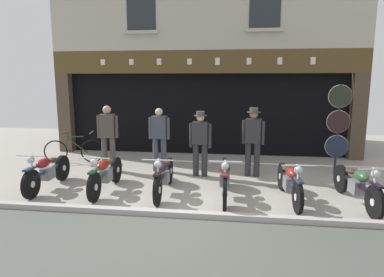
{
  "coord_description": "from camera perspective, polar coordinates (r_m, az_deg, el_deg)",
  "views": [
    {
      "loc": [
        1.07,
        -5.62,
        2.43
      ],
      "look_at": [
        -0.06,
        2.79,
        0.94
      ],
      "focal_mm": 31.95,
      "sensor_mm": 36.0,
      "label": 1
    }
  ],
  "objects": [
    {
      "name": "ground",
      "position": [
        5.36,
        -4.97,
        -17.55
      ],
      "size": [
        21.75,
        22.0,
        0.18
      ],
      "color": "#9E968C"
    },
    {
      "name": "shop_facade",
      "position": [
        12.72,
        2.82,
        6.44
      ],
      "size": [
        10.05,
        4.42,
        5.96
      ],
      "color": "black",
      "rests_on": "ground"
    },
    {
      "name": "motorcycle_far_left",
      "position": [
        8.25,
        -23.05,
        -5.02
      ],
      "size": [
        0.62,
        1.92,
        0.9
      ],
      "rotation": [
        0.0,
        0.0,
        3.16
      ],
      "color": "black",
      "rests_on": "ground"
    },
    {
      "name": "motorcycle_left",
      "position": [
        7.67,
        -14.24,
        -5.63
      ],
      "size": [
        0.62,
        1.95,
        0.9
      ],
      "rotation": [
        0.0,
        0.0,
        3.16
      ],
      "color": "black",
      "rests_on": "ground"
    },
    {
      "name": "motorcycle_center_left",
      "position": [
        7.31,
        -4.75,
        -6.08
      ],
      "size": [
        0.62,
        2.02,
        0.91
      ],
      "rotation": [
        0.0,
        0.0,
        3.18
      ],
      "color": "black",
      "rests_on": "ground"
    },
    {
      "name": "motorcycle_center",
      "position": [
        7.1,
        5.45,
        -6.43
      ],
      "size": [
        0.62,
        2.09,
        0.93
      ],
      "rotation": [
        0.0,
        0.0,
        3.19
      ],
      "color": "black",
      "rests_on": "ground"
    },
    {
      "name": "motorcycle_center_right",
      "position": [
        7.16,
        16.0,
        -6.83
      ],
      "size": [
        0.62,
        1.95,
        0.9
      ],
      "rotation": [
        0.0,
        0.0,
        3.23
      ],
      "color": "black",
      "rests_on": "ground"
    },
    {
      "name": "motorcycle_right",
      "position": [
        7.41,
        25.84,
        -6.9
      ],
      "size": [
        0.62,
        2.03,
        0.9
      ],
      "rotation": [
        0.0,
        0.0,
        3.26
      ],
      "color": "black",
      "rests_on": "ground"
    },
    {
      "name": "salesman_left",
      "position": [
        9.29,
        -13.86,
        0.63
      ],
      "size": [
        0.56,
        0.26,
        1.74
      ],
      "rotation": [
        0.0,
        0.0,
        3.21
      ],
      "color": "#47423D",
      "rests_on": "ground"
    },
    {
      "name": "shopkeeper_center",
      "position": [
        9.01,
        -5.48,
        0.32
      ],
      "size": [
        0.56,
        0.25,
        1.68
      ],
      "rotation": [
        0.0,
        0.0,
        3.12
      ],
      "color": "#3D424C",
      "rests_on": "ground"
    },
    {
      "name": "salesman_right",
      "position": [
        8.51,
        1.39,
        -0.38
      ],
      "size": [
        0.56,
        0.33,
        1.64
      ],
      "rotation": [
        0.0,
        0.0,
        3.06
      ],
      "color": "#2D2D33",
      "rests_on": "ground"
    },
    {
      "name": "assistant_far_right",
      "position": [
        8.63,
        10.15,
        -0.01
      ],
      "size": [
        0.55,
        0.34,
        1.73
      ],
      "rotation": [
        0.0,
        0.0,
        2.98
      ],
      "color": "#2D2D33",
      "rests_on": "ground"
    },
    {
      "name": "tyre_sign_pole",
      "position": [
        9.4,
        23.22,
        2.46
      ],
      "size": [
        0.58,
        0.06,
        2.29
      ],
      "color": "#232328",
      "rests_on": "ground"
    },
    {
      "name": "advert_board_near",
      "position": [
        11.4,
        -6.6,
        5.52
      ],
      "size": [
        0.78,
        0.03,
        0.88
      ],
      "color": "beige"
    },
    {
      "name": "advert_board_far",
      "position": [
        11.71,
        -11.85,
        6.08
      ],
      "size": [
        0.69,
        0.03,
        1.01
      ],
      "color": "beige"
    },
    {
      "name": "leaning_bicycle",
      "position": [
        10.62,
        -19.13,
        -1.83
      ],
      "size": [
        1.7,
        0.57,
        0.93
      ],
      "rotation": [
        0.0,
        0.0,
        -1.35
      ],
      "color": "black",
      "rests_on": "ground"
    }
  ]
}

